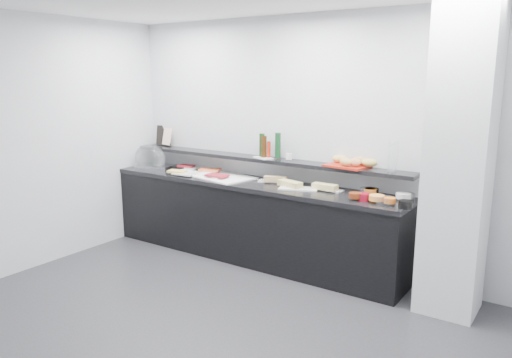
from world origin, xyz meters
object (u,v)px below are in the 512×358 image
Objects in this scene: cloche_base at (156,166)px; condiment_tray at (263,158)px; framed_print at (166,135)px; bread_tray at (347,166)px; carafe at (393,157)px; sandwich_plate_mid at (298,189)px.

condiment_tray is at bearing -8.13° from cloche_base.
framed_print is at bearing -162.36° from condiment_tray.
bread_tray is (1.00, 0.04, 0.00)m from condiment_tray.
condiment_tray is 1.49m from carafe.
cloche_base reaches higher than sandwich_plate_mid.
framed_print is 2.66m from bread_tray.
cloche_base is 1.58m from condiment_tray.
sandwich_plate_mid is 1.34× the size of carafe.
carafe reaches higher than cloche_base.
framed_print is at bearing 152.12° from sandwich_plate_mid.
sandwich_plate_mid is at bearing 5.38° from condiment_tray.
bread_tray reaches higher than condiment_tray.
bread_tray is (0.44, 0.21, 0.25)m from sandwich_plate_mid.
cloche_base is 1.13× the size of sandwich_plate_mid.
condiment_tray reaches higher than cloche_base.
bread_tray is 0.51m from carafe.
cloche_base is 0.48m from framed_print.
cloche_base is 3.06m from carafe.
sandwich_plate_mid is at bearing -169.19° from carafe.
carafe is at bearing 2.88° from bread_tray.
carafe is at bearing -8.33° from sandwich_plate_mid.
bread_tray is at bearing 7.02° from sandwich_plate_mid.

